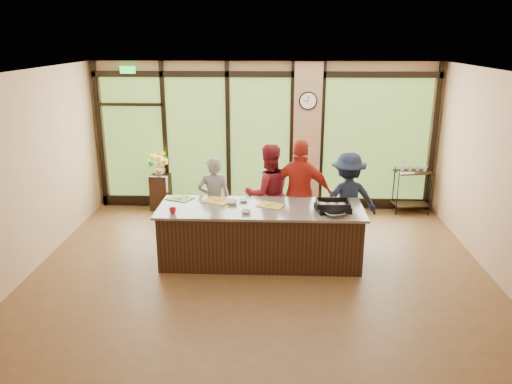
# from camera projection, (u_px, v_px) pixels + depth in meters

# --- Properties ---
(floor) EXTENTS (7.00, 7.00, 0.00)m
(floor) POSITION_uv_depth(u_px,v_px,m) (260.00, 269.00, 7.76)
(floor) COLOR brown
(floor) RESTS_ON ground
(ceiling) EXTENTS (7.00, 7.00, 0.00)m
(ceiling) POSITION_uv_depth(u_px,v_px,m) (260.00, 72.00, 6.86)
(ceiling) COLOR white
(ceiling) RESTS_ON back_wall
(back_wall) EXTENTS (7.00, 0.00, 7.00)m
(back_wall) POSITION_uv_depth(u_px,v_px,m) (265.00, 137.00, 10.17)
(back_wall) COLOR tan
(back_wall) RESTS_ON floor
(left_wall) EXTENTS (0.00, 6.00, 6.00)m
(left_wall) POSITION_uv_depth(u_px,v_px,m) (26.00, 174.00, 7.45)
(left_wall) COLOR tan
(left_wall) RESTS_ON floor
(right_wall) EXTENTS (0.00, 6.00, 6.00)m
(right_wall) POSITION_uv_depth(u_px,v_px,m) (503.00, 179.00, 7.18)
(right_wall) COLOR tan
(right_wall) RESTS_ON floor
(window_wall) EXTENTS (6.90, 0.12, 3.00)m
(window_wall) POSITION_uv_depth(u_px,v_px,m) (273.00, 142.00, 10.15)
(window_wall) COLOR tan
(window_wall) RESTS_ON floor
(island_base) EXTENTS (3.10, 1.00, 0.88)m
(island_base) POSITION_uv_depth(u_px,v_px,m) (260.00, 236.00, 7.92)
(island_base) COLOR black
(island_base) RESTS_ON floor
(countertop) EXTENTS (3.20, 1.10, 0.04)m
(countertop) POSITION_uv_depth(u_px,v_px,m) (261.00, 208.00, 7.78)
(countertop) COLOR slate
(countertop) RESTS_ON island_base
(wall_clock) EXTENTS (0.36, 0.04, 0.36)m
(wall_clock) POSITION_uv_depth(u_px,v_px,m) (308.00, 101.00, 9.79)
(wall_clock) COLOR black
(wall_clock) RESTS_ON window_wall
(cook_left) EXTENTS (0.61, 0.44, 1.55)m
(cook_left) POSITION_uv_depth(u_px,v_px,m) (214.00, 201.00, 8.53)
(cook_left) COLOR slate
(cook_left) RESTS_ON floor
(cook_midleft) EXTENTS (1.00, 0.88, 1.74)m
(cook_midleft) POSITION_uv_depth(u_px,v_px,m) (268.00, 194.00, 8.59)
(cook_midleft) COLOR maroon
(cook_midleft) RESTS_ON floor
(cook_midright) EXTENTS (1.16, 0.70, 1.85)m
(cook_midright) POSITION_uv_depth(u_px,v_px,m) (301.00, 194.00, 8.42)
(cook_midright) COLOR #AD271A
(cook_midright) RESTS_ON floor
(cook_right) EXTENTS (1.13, 0.76, 1.63)m
(cook_right) POSITION_uv_depth(u_px,v_px,m) (347.00, 200.00, 8.46)
(cook_right) COLOR #171F33
(cook_right) RESTS_ON floor
(roasting_pan) EXTENTS (0.56, 0.47, 0.09)m
(roasting_pan) POSITION_uv_depth(u_px,v_px,m) (333.00, 208.00, 7.61)
(roasting_pan) COLOR black
(roasting_pan) RESTS_ON countertop
(mixing_bowl) EXTENTS (0.40, 0.40, 0.07)m
(mixing_bowl) POSITION_uv_depth(u_px,v_px,m) (334.00, 214.00, 7.38)
(mixing_bowl) COLOR silver
(mixing_bowl) RESTS_ON countertop
(cutting_board_left) EXTENTS (0.48, 0.43, 0.01)m
(cutting_board_left) POSITION_uv_depth(u_px,v_px,m) (180.00, 198.00, 8.17)
(cutting_board_left) COLOR #4F9837
(cutting_board_left) RESTS_ON countertop
(cutting_board_center) EXTENTS (0.51, 0.45, 0.01)m
(cutting_board_center) POSITION_uv_depth(u_px,v_px,m) (217.00, 201.00, 8.05)
(cutting_board_center) COLOR gold
(cutting_board_center) RESTS_ON countertop
(cutting_board_right) EXTENTS (0.47, 0.42, 0.01)m
(cutting_board_right) POSITION_uv_depth(u_px,v_px,m) (271.00, 205.00, 7.84)
(cutting_board_right) COLOR gold
(cutting_board_right) RESTS_ON countertop
(prep_bowl_near) EXTENTS (0.18, 0.18, 0.05)m
(prep_bowl_near) POSITION_uv_depth(u_px,v_px,m) (232.00, 202.00, 7.91)
(prep_bowl_near) COLOR silver
(prep_bowl_near) RESTS_ON countertop
(prep_bowl_mid) EXTENTS (0.17, 0.17, 0.05)m
(prep_bowl_mid) POSITION_uv_depth(u_px,v_px,m) (246.00, 212.00, 7.50)
(prep_bowl_mid) COLOR silver
(prep_bowl_mid) RESTS_ON countertop
(prep_bowl_far) EXTENTS (0.16, 0.16, 0.03)m
(prep_bowl_far) POSITION_uv_depth(u_px,v_px,m) (243.00, 201.00, 8.03)
(prep_bowl_far) COLOR silver
(prep_bowl_far) RESTS_ON countertop
(red_ramekin) EXTENTS (0.13, 0.13, 0.08)m
(red_ramekin) POSITION_uv_depth(u_px,v_px,m) (173.00, 210.00, 7.50)
(red_ramekin) COLOR #B51218
(red_ramekin) RESTS_ON countertop
(flower_stand) EXTENTS (0.41, 0.41, 0.74)m
(flower_stand) POSITION_uv_depth(u_px,v_px,m) (161.00, 192.00, 10.36)
(flower_stand) COLOR black
(flower_stand) RESTS_ON floor
(flower_vase) EXTENTS (0.24, 0.24, 0.25)m
(flower_vase) POSITION_uv_depth(u_px,v_px,m) (160.00, 169.00, 10.21)
(flower_vase) COLOR #947450
(flower_vase) RESTS_ON flower_stand
(bar_cart) EXTENTS (0.77, 0.53, 0.97)m
(bar_cart) POSITION_uv_depth(u_px,v_px,m) (412.00, 185.00, 10.09)
(bar_cart) COLOR black
(bar_cart) RESTS_ON floor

